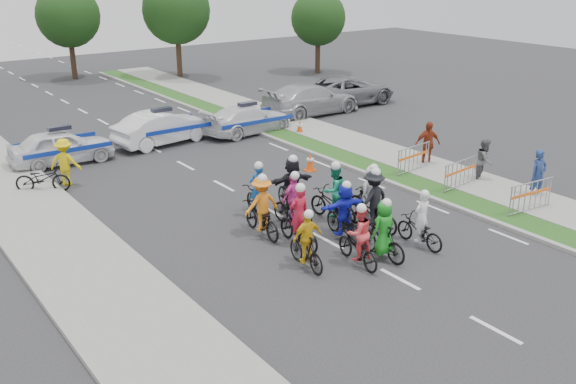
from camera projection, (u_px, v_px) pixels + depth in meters
ground at (400, 279)px, 16.79m from camera, size 90.00×90.00×0.00m
curb_right at (400, 186)px, 23.38m from camera, size 0.20×60.00×0.12m
grass_strip at (414, 183)px, 23.77m from camera, size 1.20×60.00×0.11m
sidewalk_right at (446, 173)px, 24.76m from camera, size 2.40×60.00×0.13m
sidewalk_left at (89, 274)px, 16.96m from camera, size 3.00×60.00×0.13m
rider_0 at (420, 227)px, 18.54m from camera, size 0.61×1.73×1.77m
rider_1 at (383, 235)px, 17.72m from camera, size 0.78×1.75×1.82m
rider_2 at (358, 242)px, 17.39m from camera, size 0.82×1.84×1.82m
rider_3 at (307, 245)px, 17.19m from camera, size 0.90×1.68×1.73m
rider_4 at (372, 206)px, 19.58m from camera, size 1.20×2.07×2.04m
rider_5 at (344, 214)px, 18.98m from camera, size 1.51×1.80×1.85m
rider_6 at (298, 225)px, 18.54m from camera, size 0.78×1.96×1.96m
rider_7 at (371, 199)px, 20.24m from camera, size 0.84×1.87×1.94m
rider_8 at (333, 199)px, 20.28m from camera, size 0.90×2.03×2.01m
rider_9 at (293, 206)px, 19.80m from camera, size 0.97×1.81×1.86m
rider_10 at (261, 212)px, 19.21m from camera, size 1.14×1.98×1.98m
rider_11 at (292, 189)px, 20.86m from camera, size 1.66×1.98×2.02m
rider_12 at (258, 198)px, 20.63m from camera, size 1.00×1.95×1.90m
police_car_0 at (61, 147)px, 25.95m from camera, size 4.21×1.87×1.41m
police_car_1 at (163, 128)px, 28.66m from camera, size 4.70×2.23×1.49m
police_car_2 at (248, 119)px, 30.46m from camera, size 4.74×2.29×1.33m
civilian_sedan at (311, 99)px, 34.01m from camera, size 5.68×2.43×1.63m
civilian_suv at (347, 90)px, 36.24m from camera, size 5.89×2.81×1.62m
spectator_0 at (538, 174)px, 22.16m from camera, size 0.71×0.53×1.74m
spectator_1 at (485, 160)px, 23.82m from camera, size 0.98×0.90×1.64m
spectator_2 at (428, 144)px, 25.58m from camera, size 1.15×0.80×1.82m
marshal_hiviz at (65, 162)px, 23.41m from camera, size 1.29×1.24×1.77m
barrier_0 at (530, 198)px, 20.87m from camera, size 2.04×0.68×1.12m
barrier_1 at (460, 175)px, 23.05m from camera, size 2.04×0.71×1.12m
barrier_2 at (413, 160)px, 24.78m from camera, size 2.05×0.74×1.12m
cone_0 at (310, 162)px, 25.19m from camera, size 0.40×0.40×0.70m
cone_1 at (300, 127)px, 30.31m from camera, size 0.40×0.40×0.70m
parked_bike at (43, 179)px, 22.85m from camera, size 1.98×1.55×1.01m
tree_1 at (176, 10)px, 42.93m from camera, size 4.55×4.55×6.82m
tree_2 at (318, 18)px, 45.12m from camera, size 3.85×3.85×5.77m
tree_4 at (68, 16)px, 42.76m from camera, size 4.20×4.20×6.30m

